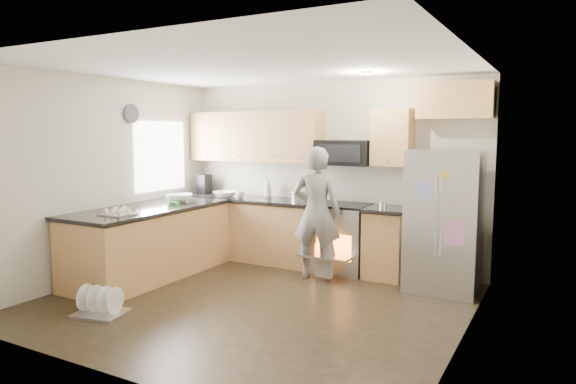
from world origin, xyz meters
The scene contains 8 objects.
ground centered at (0.00, 0.00, 0.00)m, with size 4.50×4.50×0.00m, color black.
room_shell centered at (-0.04, 0.02, 1.67)m, with size 4.54×4.04×2.62m.
back_cabinet_run centered at (-0.59, 1.75, 0.96)m, with size 4.45×0.64×2.50m.
peninsula centered at (-1.75, 0.25, 0.46)m, with size 0.96×2.36×1.04m.
stove_range centered at (0.35, 1.69, 0.68)m, with size 0.76×0.97×1.79m.
refrigerator centered at (1.77, 1.45, 0.85)m, with size 0.83×0.67×1.69m.
person centered at (0.22, 1.20, 0.86)m, with size 0.63×0.41×1.72m, color gray.
dish_rack centered at (-1.18, -1.10, 0.08)m, with size 0.57×0.49×0.31m.
Camera 1 is at (3.02, -4.70, 1.90)m, focal length 32.00 mm.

